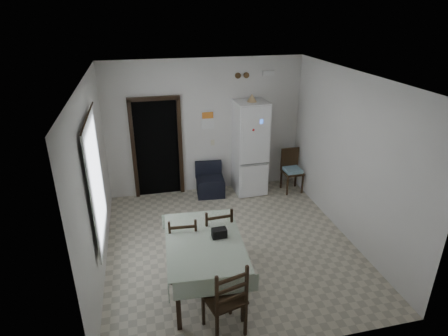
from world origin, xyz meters
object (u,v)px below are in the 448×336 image
Objects in this scene: navy_seat at (210,180)px; dining_chair_far_right at (216,234)px; dining_chair_near_head at (224,297)px; fridge at (250,148)px; corner_chair at (292,171)px; dining_table at (205,265)px; dining_chair_far_left at (183,243)px.

dining_chair_far_right is at bearing -94.23° from navy_seat.
fridge is at bearing -125.81° from dining_chair_near_head.
dining_chair_far_right reaches higher than navy_seat.
corner_chair is at bearing -2.53° from navy_seat.
fridge reaches higher than navy_seat.
corner_chair is 0.59× the size of dining_table.
navy_seat is 2.39m from dining_chair_far_right.
fridge is 1.27× the size of dining_table.
dining_chair_far_left is (-0.91, -2.45, 0.16)m from navy_seat.
navy_seat is (-0.89, -0.00, -0.67)m from fridge.
dining_chair_near_head is (0.34, -1.29, 0.03)m from dining_chair_far_left.
dining_chair_far_right reaches higher than dining_chair_far_left.
fridge is at bearing 4.80° from navy_seat.
dining_chair_near_head is (-0.57, -3.73, 0.19)m from navy_seat.
corner_chair reaches higher than navy_seat.
dining_chair_near_head is at bearing 78.73° from dining_chair_far_right.
dining_chair_far_left is at bearing -127.35° from fridge.
dining_chair_far_right is at bearing -165.29° from dining_chair_far_left.
dining_chair_near_head is (0.09, -0.82, 0.12)m from dining_table.
dining_chair_near_head is at bearing -79.92° from dining_table.
corner_chair is at bearing 51.02° from dining_table.
navy_seat is 0.74× the size of corner_chair.
fridge is 1.92× the size of dining_chair_far_right.
dining_chair_far_left is at bearing 121.71° from dining_table.
fridge is 3.35m from dining_table.
dining_table is at bearing -97.91° from navy_seat.
dining_table is (-2.47, -2.68, -0.06)m from corner_chair.
dining_chair_far_left is at bearing -89.64° from dining_chair_near_head.
fridge is 1.99× the size of dining_chair_far_left.
navy_seat is at bearing -113.19° from dining_chair_near_head.
dining_chair_near_head is at bearing -93.81° from navy_seat.
dining_table is 1.52× the size of dining_chair_far_right.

